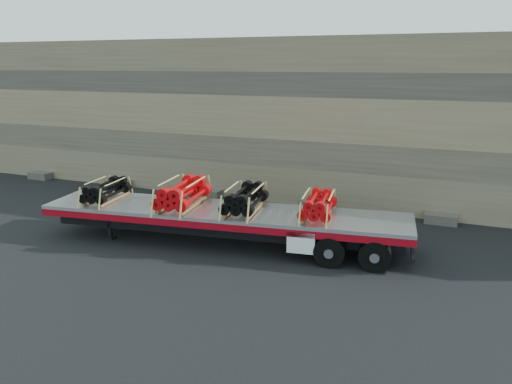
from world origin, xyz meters
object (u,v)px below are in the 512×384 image
at_px(bundle_front, 106,191).
at_px(bundle_midfront, 183,194).
at_px(bundle_rear, 318,206).
at_px(bundle_midrear, 245,200).
at_px(trailer, 223,227).

xyz_separation_m(bundle_front, bundle_midfront, (2.90, 0.38, 0.08)).
bearing_deg(bundle_rear, bundle_midrear, -180.00).
xyz_separation_m(bundle_midrear, bundle_rear, (2.39, 0.32, -0.03)).
distance_m(bundle_front, bundle_midrear, 5.11).
bearing_deg(trailer, bundle_midfront, -180.00).
height_order(bundle_front, bundle_rear, bundle_rear).
distance_m(bundle_midrear, bundle_rear, 2.41).
relative_size(bundle_front, bundle_rear, 0.97).
relative_size(bundle_front, bundle_midrear, 0.89).
bearing_deg(trailer, bundle_front, -180.00).
bearing_deg(bundle_rear, bundle_midfront, -180.00).
xyz_separation_m(bundle_front, bundle_rear, (7.45, 0.98, 0.01)).
height_order(trailer, bundle_midfront, bundle_midfront).
bearing_deg(bundle_midrear, trailer, 180.00).
xyz_separation_m(bundle_midfront, bundle_rear, (4.55, 0.60, -0.07)).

